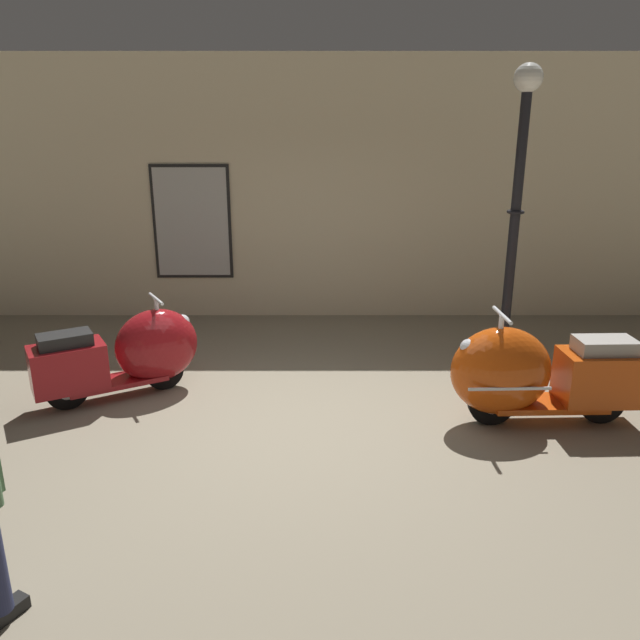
{
  "coord_description": "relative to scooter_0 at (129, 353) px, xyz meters",
  "views": [
    {
      "loc": [
        0.21,
        -5.0,
        2.61
      ],
      "look_at": [
        0.24,
        0.57,
        0.84
      ],
      "focal_mm": 34.62,
      "sensor_mm": 36.0,
      "label": 1
    }
  ],
  "objects": [
    {
      "name": "lamppost",
      "position": [
        4.02,
        1.08,
        1.38
      ],
      "size": [
        0.3,
        0.3,
        3.22
      ],
      "color": "black",
      "rests_on": "ground"
    },
    {
      "name": "scooter_0",
      "position": [
        0.0,
        0.0,
        0.0
      ],
      "size": [
        1.62,
        1.2,
        0.98
      ],
      "rotation": [
        0.0,
        0.0,
        0.53
      ],
      "color": "black",
      "rests_on": "ground"
    },
    {
      "name": "showroom_back_wall",
      "position": [
        1.65,
        2.82,
        1.3
      ],
      "size": [
        18.0,
        0.24,
        3.5
      ],
      "color": "beige",
      "rests_on": "ground"
    },
    {
      "name": "ground_plane",
      "position": [
        1.66,
        -0.72,
        -0.45
      ],
      "size": [
        60.0,
        60.0,
        0.0
      ],
      "primitive_type": "plane",
      "color": "gray"
    },
    {
      "name": "scooter_1",
      "position": [
        3.76,
        -0.62,
        0.03
      ],
      "size": [
        1.74,
        0.58,
        1.05
      ],
      "rotation": [
        0.0,
        0.0,
        -3.11
      ],
      "color": "black",
      "rests_on": "ground"
    }
  ]
}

